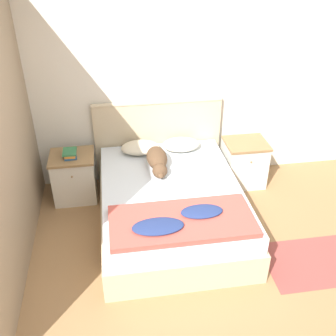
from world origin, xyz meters
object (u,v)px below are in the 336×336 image
bed (171,206)px  nightstand_left (74,177)px  pillow_right (181,144)px  nightstand_right (244,163)px  dog (157,160)px  book_stack (70,154)px  pillow_left (140,147)px

bed → nightstand_left: 1.29m
pillow_right → nightstand_right: bearing=-4.8°
dog → nightstand_left: bearing=162.3°
pillow_right → book_stack: bearing=-175.9°
nightstand_left → book_stack: 0.34m
dog → book_stack: (-0.99, 0.29, 0.01)m
pillow_left → book_stack: book_stack is taller
nightstand_right → book_stack: book_stack is taller
nightstand_right → book_stack: bearing=-179.2°
nightstand_right → pillow_right: bearing=175.2°
bed → book_stack: size_ratio=9.75×
bed → pillow_left: size_ratio=4.28×
bed → pillow_left: 0.89m
nightstand_left → book_stack: (-0.01, -0.03, 0.34)m
nightstand_right → book_stack: 2.18m
nightstand_left → book_stack: bearing=-102.8°
nightstand_right → pillow_left: (-1.33, 0.07, 0.30)m
pillow_left → pillow_right: size_ratio=1.00×
nightstand_right → nightstand_left: bearing=180.0°
pillow_right → nightstand_left: bearing=-177.1°
pillow_left → pillow_right: same height
nightstand_left → nightstand_right: (2.15, 0.00, 0.00)m
nightstand_left → pillow_right: size_ratio=1.27×
nightstand_left → pillow_left: (0.82, 0.07, 0.30)m
dog → pillow_left: bearing=113.0°
nightstand_right → dog: (-1.16, -0.31, 0.33)m
pillow_right → dog: dog is taller
nightstand_right → pillow_right: 0.88m
nightstand_right → bed: bearing=-146.5°
pillow_right → dog: (-0.34, -0.38, 0.03)m
pillow_right → book_stack: book_stack is taller
bed → book_stack: bearing=147.7°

